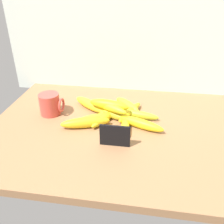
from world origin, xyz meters
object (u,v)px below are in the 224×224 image
banana_6 (85,122)px  banana_8 (105,117)px  banana_10 (104,109)px  banana_11 (109,105)px  banana_3 (137,114)px  banana_7 (130,112)px  banana_4 (90,105)px  chalkboard_sign (115,136)px  coffee_mug (50,104)px  banana_0 (140,123)px  banana_2 (95,118)px  banana_5 (127,105)px  banana_1 (125,126)px  banana_12 (108,106)px  banana_9 (109,113)px

banana_6 → banana_8: (7.11, 5.93, -0.50)cm
banana_10 → banana_11: banana_11 is taller
banana_3 → banana_7: 3.69cm
banana_10 → banana_4: bearing=164.2°
banana_4 → banana_3: bearing=-12.3°
chalkboard_sign → banana_7: size_ratio=0.58×
coffee_mug → banana_6: coffee_mug is taller
banana_0 → banana_2: banana_0 is taller
chalkboard_sign → banana_5: 28.29cm
chalkboard_sign → banana_6: 16.94cm
banana_1 → banana_6: bearing=-178.8°
coffee_mug → banana_11: bearing=3.1°
banana_0 → banana_6: 22.08cm
banana_2 → banana_11: bearing=42.7°
banana_12 → banana_10: bearing=122.2°
banana_1 → banana_6: banana_6 is taller
banana_0 → banana_7: banana_0 is taller
banana_6 → banana_2: bearing=60.2°
banana_3 → banana_11: (-12.28, -0.76, 4.17)cm
banana_3 → banana_6: 22.90cm
banana_9 → banana_5: bearing=50.8°
banana_10 → banana_11: (3.00, -3.69, 4.18)cm
banana_1 → banana_10: size_ratio=1.05×
banana_6 → banana_3: bearing=27.5°
banana_4 → banana_9: 11.32cm
banana_7 → banana_9: bearing=-163.4°
banana_6 → banana_7: size_ratio=1.04×
chalkboard_sign → banana_8: chalkboard_sign is taller
banana_0 → banana_4: (-23.41, 12.40, 0.18)cm
banana_8 → banana_5: bearing=56.5°
chalkboard_sign → banana_8: size_ratio=0.60×
banana_1 → banana_9: size_ratio=0.87×
banana_2 → banana_1: bearing=-19.4°
banana_8 → banana_12: (0.73, 3.08, 3.75)cm
coffee_mug → banana_10: (22.87, 5.09, -3.06)cm
coffee_mug → banana_11: (25.87, 1.39, 1.12)cm
banana_6 → banana_5: bearing=50.0°
coffee_mug → banana_9: coffee_mug is taller
banana_2 → banana_12: bearing=38.7°
banana_6 → banana_1: bearing=1.2°
banana_7 → banana_9: (-8.81, -2.62, 0.20)cm
banana_0 → banana_3: bearing=101.6°
banana_8 → banana_9: 3.73cm
chalkboard_sign → banana_4: chalkboard_sign is taller
chalkboard_sign → banana_0: 15.69cm
banana_6 → banana_7: (16.97, 12.13, -0.51)cm
banana_6 → banana_12: size_ratio=1.06×
banana_3 → banana_11: size_ratio=1.06×
banana_1 → banana_8: bearing=148.4°
coffee_mug → banana_8: coffee_mug is taller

